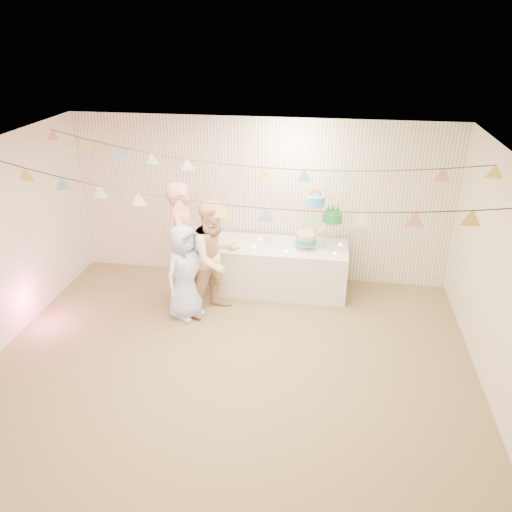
# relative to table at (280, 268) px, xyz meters

# --- Properties ---
(floor) EXTENTS (6.00, 6.00, 0.00)m
(floor) POSITION_rel_table_xyz_m (-0.39, -2.02, -0.38)
(floor) COLOR olive
(floor) RESTS_ON ground
(ceiling) EXTENTS (6.00, 6.00, 0.00)m
(ceiling) POSITION_rel_table_xyz_m (-0.39, -2.02, 2.22)
(ceiling) COLOR silver
(ceiling) RESTS_ON ground
(back_wall) EXTENTS (6.00, 6.00, 0.00)m
(back_wall) POSITION_rel_table_xyz_m (-0.39, 0.48, 0.92)
(back_wall) COLOR white
(back_wall) RESTS_ON ground
(front_wall) EXTENTS (6.00, 6.00, 0.00)m
(front_wall) POSITION_rel_table_xyz_m (-0.39, -4.52, 0.92)
(front_wall) COLOR white
(front_wall) RESTS_ON ground
(right_wall) EXTENTS (5.00, 5.00, 0.00)m
(right_wall) POSITION_rel_table_xyz_m (2.61, -2.02, 0.92)
(right_wall) COLOR white
(right_wall) RESTS_ON ground
(table) EXTENTS (2.04, 0.82, 0.77)m
(table) POSITION_rel_table_xyz_m (0.00, 0.00, 0.00)
(table) COLOR silver
(table) RESTS_ON floor
(cake_stand) EXTENTS (0.75, 0.44, 0.84)m
(cake_stand) POSITION_rel_table_xyz_m (0.55, 0.05, 0.79)
(cake_stand) COLOR silver
(cake_stand) RESTS_ON table
(cake_bottom) EXTENTS (0.31, 0.31, 0.15)m
(cake_bottom) POSITION_rel_table_xyz_m (0.40, -0.01, 0.45)
(cake_bottom) COLOR teal
(cake_bottom) RESTS_ON cake_stand
(cake_middle) EXTENTS (0.27, 0.27, 0.22)m
(cake_middle) POSITION_rel_table_xyz_m (0.73, 0.14, 0.72)
(cake_middle) COLOR #1C823C
(cake_middle) RESTS_ON cake_stand
(cake_top_tier) EXTENTS (0.25, 0.25, 0.19)m
(cake_top_tier) POSITION_rel_table_xyz_m (0.49, 0.02, 0.99)
(cake_top_tier) COLOR #4BACED
(cake_top_tier) RESTS_ON cake_stand
(platter) EXTENTS (0.31, 0.31, 0.02)m
(platter) POSITION_rel_table_xyz_m (-0.56, -0.05, 0.38)
(platter) COLOR white
(platter) RESTS_ON table
(posy) EXTENTS (0.12, 0.12, 0.14)m
(posy) POSITION_rel_table_xyz_m (-0.19, 0.05, 0.44)
(posy) COLOR white
(posy) RESTS_ON table
(person_adult_a) EXTENTS (0.49, 0.72, 1.90)m
(person_adult_a) POSITION_rel_table_xyz_m (-1.32, -0.63, 0.57)
(person_adult_a) COLOR #E17675
(person_adult_a) RESTS_ON floor
(person_adult_b) EXTENTS (1.03, 1.06, 1.72)m
(person_adult_b) POSITION_rel_table_xyz_m (-0.84, -0.76, 0.48)
(person_adult_b) COLOR #E3B38B
(person_adult_b) RESTS_ON floor
(person_child) EXTENTS (0.74, 0.82, 1.41)m
(person_child) POSITION_rel_table_xyz_m (-1.23, -0.96, 0.32)
(person_child) COLOR #B4C6FF
(person_child) RESTS_ON floor
(bunting_back) EXTENTS (5.60, 1.10, 0.40)m
(bunting_back) POSITION_rel_table_xyz_m (-0.39, -0.92, 1.97)
(bunting_back) COLOR pink
(bunting_back) RESTS_ON ceiling
(bunting_front) EXTENTS (5.60, 0.90, 0.36)m
(bunting_front) POSITION_rel_table_xyz_m (-0.39, -2.22, 1.94)
(bunting_front) COLOR #72A5E5
(bunting_front) RESTS_ON ceiling
(tealight_0) EXTENTS (0.04, 0.04, 0.03)m
(tealight_0) POSITION_rel_table_xyz_m (-0.80, -0.15, 0.40)
(tealight_0) COLOR #FFD88C
(tealight_0) RESTS_ON table
(tealight_1) EXTENTS (0.04, 0.04, 0.03)m
(tealight_1) POSITION_rel_table_xyz_m (-0.35, 0.18, 0.40)
(tealight_1) COLOR #FFD88C
(tealight_1) RESTS_ON table
(tealight_2) EXTENTS (0.04, 0.04, 0.03)m
(tealight_2) POSITION_rel_table_xyz_m (0.10, -0.22, 0.40)
(tealight_2) COLOR #FFD88C
(tealight_2) RESTS_ON table
(tealight_3) EXTENTS (0.04, 0.04, 0.03)m
(tealight_3) POSITION_rel_table_xyz_m (0.35, 0.22, 0.40)
(tealight_3) COLOR #FFD88C
(tealight_3) RESTS_ON table
(tealight_4) EXTENTS (0.04, 0.04, 0.03)m
(tealight_4) POSITION_rel_table_xyz_m (0.82, -0.18, 0.40)
(tealight_4) COLOR #FFD88C
(tealight_4) RESTS_ON table
(tealight_5) EXTENTS (0.04, 0.04, 0.03)m
(tealight_5) POSITION_rel_table_xyz_m (0.90, 0.15, 0.40)
(tealight_5) COLOR #FFD88C
(tealight_5) RESTS_ON table
(tealight_6) EXTENTS (0.04, 0.04, 0.03)m
(tealight_6) POSITION_rel_table_xyz_m (-0.39, -0.14, 0.40)
(tealight_6) COLOR #FFD88C
(tealight_6) RESTS_ON table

